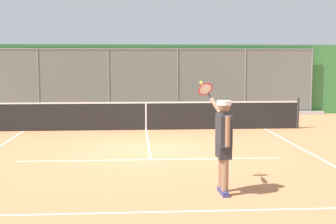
# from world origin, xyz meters

# --- Properties ---
(ground_plane) EXTENTS (60.00, 60.00, 0.00)m
(ground_plane) POSITION_xyz_m (0.00, 0.00, 0.00)
(ground_plane) COLOR #C67A4C
(court_line_markings) EXTENTS (8.30, 9.00, 0.01)m
(court_line_markings) POSITION_xyz_m (0.00, 1.56, 0.00)
(court_line_markings) COLOR white
(court_line_markings) RESTS_ON ground
(fence_backdrop) EXTENTS (17.63, 1.37, 3.02)m
(fence_backdrop) POSITION_xyz_m (0.00, -8.58, 1.50)
(fence_backdrop) COLOR slate
(fence_backdrop) RESTS_ON ground
(tennis_net) EXTENTS (10.66, 0.09, 1.07)m
(tennis_net) POSITION_xyz_m (0.00, -3.72, 0.49)
(tennis_net) COLOR #2D2D2D
(tennis_net) RESTS_ON ground
(tennis_player) EXTENTS (0.51, 1.40, 1.99)m
(tennis_player) POSITION_xyz_m (-1.19, 4.25, 1.00)
(tennis_player) COLOR navy
(tennis_player) RESTS_ON ground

